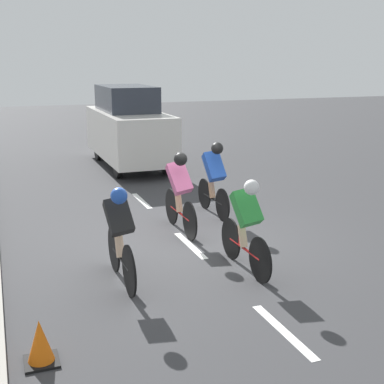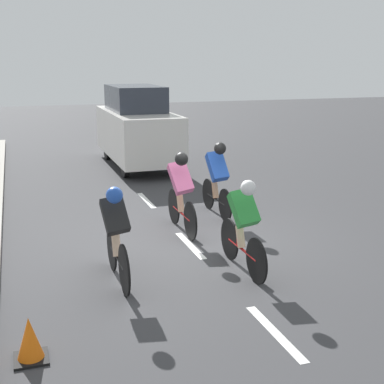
{
  "view_description": "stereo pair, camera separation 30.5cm",
  "coord_description": "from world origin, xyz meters",
  "px_view_note": "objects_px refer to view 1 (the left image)",
  "views": [
    {
      "loc": [
        3.02,
        8.41,
        3.13
      ],
      "look_at": [
        -0.03,
        0.21,
        0.95
      ],
      "focal_mm": 50.0,
      "sensor_mm": 36.0,
      "label": 1
    },
    {
      "loc": [
        2.73,
        8.51,
        3.13
      ],
      "look_at": [
        -0.03,
        0.21,
        0.95
      ],
      "focal_mm": 50.0,
      "sensor_mm": 36.0,
      "label": 2
    }
  ],
  "objects_px": {
    "support_car": "(128,127)",
    "cyclist_pink": "(180,190)",
    "cyclist_green": "(246,222)",
    "cyclist_blue": "(214,176)",
    "cyclist_black": "(120,233)",
    "traffic_cone": "(40,343)"
  },
  "relations": [
    {
      "from": "cyclist_blue",
      "to": "cyclist_pink",
      "type": "xyz_separation_m",
      "value": [
        1.02,
        0.82,
        -0.01
      ]
    },
    {
      "from": "cyclist_blue",
      "to": "cyclist_green",
      "type": "xyz_separation_m",
      "value": [
        0.71,
        2.92,
        -0.06
      ]
    },
    {
      "from": "cyclist_blue",
      "to": "cyclist_black",
      "type": "xyz_separation_m",
      "value": [
        2.57,
        2.74,
        -0.06
      ]
    },
    {
      "from": "cyclist_green",
      "to": "traffic_cone",
      "type": "xyz_separation_m",
      "value": [
        3.12,
        1.51,
        -0.54
      ]
    },
    {
      "from": "cyclist_black",
      "to": "support_car",
      "type": "distance_m",
      "value": 8.71
    },
    {
      "from": "cyclist_pink",
      "to": "traffic_cone",
      "type": "relative_size",
      "value": 3.51
    },
    {
      "from": "support_car",
      "to": "traffic_cone",
      "type": "distance_m",
      "value": 10.73
    },
    {
      "from": "cyclist_black",
      "to": "traffic_cone",
      "type": "distance_m",
      "value": 2.18
    },
    {
      "from": "cyclist_black",
      "to": "traffic_cone",
      "type": "height_order",
      "value": "cyclist_black"
    },
    {
      "from": "cyclist_blue",
      "to": "cyclist_black",
      "type": "distance_m",
      "value": 3.76
    },
    {
      "from": "traffic_cone",
      "to": "cyclist_green",
      "type": "bearing_deg",
      "value": -154.16
    },
    {
      "from": "cyclist_pink",
      "to": "support_car",
      "type": "xyz_separation_m",
      "value": [
        -0.65,
        -6.5,
        0.35
      ]
    },
    {
      "from": "cyclist_green",
      "to": "cyclist_black",
      "type": "bearing_deg",
      "value": -5.58
    },
    {
      "from": "cyclist_pink",
      "to": "cyclist_black",
      "type": "bearing_deg",
      "value": 51.06
    },
    {
      "from": "support_car",
      "to": "cyclist_green",
      "type": "bearing_deg",
      "value": 87.74
    },
    {
      "from": "cyclist_blue",
      "to": "cyclist_green",
      "type": "height_order",
      "value": "cyclist_blue"
    },
    {
      "from": "cyclist_blue",
      "to": "cyclist_green",
      "type": "relative_size",
      "value": 0.97
    },
    {
      "from": "support_car",
      "to": "cyclist_pink",
      "type": "bearing_deg",
      "value": 84.28
    },
    {
      "from": "cyclist_green",
      "to": "cyclist_blue",
      "type": "bearing_deg",
      "value": -103.58
    },
    {
      "from": "cyclist_green",
      "to": "traffic_cone",
      "type": "height_order",
      "value": "cyclist_green"
    },
    {
      "from": "cyclist_pink",
      "to": "traffic_cone",
      "type": "distance_m",
      "value": 4.62
    },
    {
      "from": "cyclist_blue",
      "to": "cyclist_pink",
      "type": "relative_size",
      "value": 0.94
    }
  ]
}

